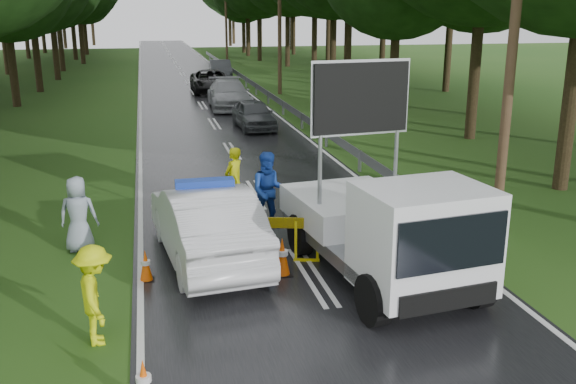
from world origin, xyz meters
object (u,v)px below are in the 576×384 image
object	(u,v)px
barrier	(263,228)
officer	(234,180)
queue_car_first	(254,115)
queue_car_second	(229,94)
work_truck	(388,228)
queue_car_fourth	(220,70)
police_sedan	(206,224)
civilian	(269,191)
queue_car_third	(211,81)

from	to	relation	value
barrier	officer	xyz separation A→B (m)	(-0.13, 3.51, 0.13)
barrier	officer	distance (m)	3.52
queue_car_first	officer	bearing A→B (deg)	-104.88
barrier	queue_car_second	xyz separation A→B (m)	(2.13, 21.76, 0.01)
barrier	officer	size ratio (longest dim) A/B	1.33
work_truck	queue_car_fourth	xyz separation A→B (m)	(1.27, 38.08, -0.40)
queue_car_first	police_sedan	bearing A→B (deg)	-106.14
civilian	officer	bearing A→B (deg)	117.10
queue_car_first	queue_car_fourth	xyz separation A→B (m)	(1.00, 21.05, 0.08)
police_sedan	civilian	world-z (taller)	civilian
queue_car_first	queue_car_second	world-z (taller)	queue_car_second
work_truck	queue_car_second	xyz separation A→B (m)	(-0.00, 23.36, -0.37)
queue_car_fourth	queue_car_second	bearing A→B (deg)	-92.08
civilian	queue_car_first	world-z (taller)	civilian
police_sedan	queue_car_second	bearing A→B (deg)	-105.33
officer	work_truck	bearing A→B (deg)	69.44
barrier	civilian	distance (m)	2.08
queue_car_third	queue_car_fourth	world-z (taller)	queue_car_fourth
queue_car_first	queue_car_second	bearing A→B (deg)	89.58
queue_car_third	queue_car_fourth	bearing A→B (deg)	79.20
police_sedan	queue_car_fourth	world-z (taller)	police_sedan
police_sedan	queue_car_fourth	xyz separation A→B (m)	(4.55, 36.13, -0.09)
police_sedan	barrier	xyz separation A→B (m)	(1.15, -0.35, -0.07)
queue_car_first	queue_car_second	size ratio (longest dim) A/B	0.72
work_truck	queue_car_first	size ratio (longest dim) A/B	1.45
queue_car_third	civilian	bearing A→B (deg)	-92.55
civilian	queue_car_fourth	size ratio (longest dim) A/B	0.44
queue_car_first	queue_car_fourth	size ratio (longest dim) A/B	0.86
queue_car_second	queue_car_fourth	xyz separation A→B (m)	(1.27, 14.72, -0.03)
work_truck	civilian	distance (m)	3.94
queue_car_second	queue_car_fourth	bearing A→B (deg)	86.73
barrier	queue_car_fourth	bearing A→B (deg)	99.72
officer	queue_car_second	world-z (taller)	officer
work_truck	queue_car_second	world-z (taller)	work_truck
queue_car_third	queue_car_fourth	xyz separation A→B (m)	(1.53, 7.78, 0.01)
officer	queue_car_second	distance (m)	18.39
police_sedan	work_truck	xyz separation A→B (m)	(3.28, -1.95, 0.31)
queue_car_second	queue_car_third	distance (m)	6.95
queue_car_first	queue_car_third	xyz separation A→B (m)	(-0.53, 13.27, 0.07)
queue_car_first	queue_car_fourth	bearing A→B (deg)	84.39
queue_car_second	work_truck	bearing A→B (deg)	-88.32
work_truck	queue_car_second	distance (m)	23.36
work_truck	queue_car_third	xyz separation A→B (m)	(-0.26, 30.30, -0.41)
work_truck	queue_car_first	bearing A→B (deg)	81.85
police_sedan	queue_car_fourth	distance (m)	36.42
civilian	queue_car_fourth	world-z (taller)	civilian
police_sedan	queue_car_first	xyz separation A→B (m)	(3.55, 15.08, -0.17)
work_truck	queue_car_third	size ratio (longest dim) A/B	1.06
queue_car_first	queue_car_fourth	distance (m)	21.08
police_sedan	officer	bearing A→B (deg)	-114.53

